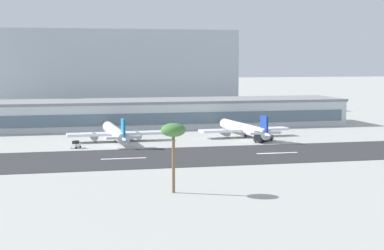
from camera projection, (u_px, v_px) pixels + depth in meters
name	position (u px, v px, depth m)	size (l,w,h in m)	color
ground_plane	(270.00, 153.00, 176.82)	(1400.00, 1400.00, 0.00)	#A8A8A3
runway_strip	(271.00, 153.00, 176.01)	(800.00, 34.21, 0.08)	#2D2D30
runway_centreline_dash_3	(124.00, 158.00, 166.78)	(12.00, 1.20, 0.01)	white
runway_centreline_dash_4	(277.00, 153.00, 176.41)	(12.00, 1.20, 0.01)	white
terminal_building	(162.00, 113.00, 246.74)	(144.25, 28.59, 10.51)	silver
distant_hotel_block	(100.00, 70.00, 328.81)	(139.40, 36.18, 41.05)	#A8B2BC
airliner_blue_tail_gate_0	(116.00, 133.00, 201.14)	(31.03, 41.30, 8.62)	silver
airliner_navy_tail_gate_1	(245.00, 129.00, 212.57)	(31.54, 40.60, 8.48)	white
service_fuel_truck_0	(264.00, 135.00, 200.92)	(8.08, 7.59, 3.95)	#2D3338
service_baggage_tug_1	(76.00, 145.00, 186.64)	(3.21, 3.52, 2.20)	white
palm_tree_1	(173.00, 132.00, 123.26)	(4.90, 4.90, 13.79)	brown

